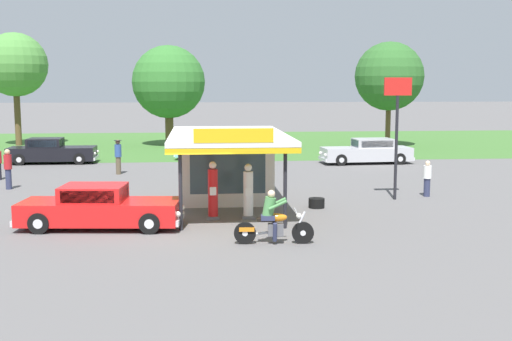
% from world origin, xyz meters
% --- Properties ---
extents(ground_plane, '(300.00, 300.00, 0.00)m').
position_xyz_m(ground_plane, '(0.00, 0.00, 0.00)').
color(ground_plane, '#5B5959').
extents(grass_verge_strip, '(120.00, 24.00, 0.01)m').
position_xyz_m(grass_verge_strip, '(0.00, 30.00, 0.00)').
color(grass_verge_strip, '#3D6B2D').
rests_on(grass_verge_strip, ground).
extents(service_station_kiosk, '(4.22, 8.02, 3.24)m').
position_xyz_m(service_station_kiosk, '(1.28, 4.82, 1.65)').
color(service_station_kiosk, silver).
rests_on(service_station_kiosk, ground).
extents(gas_pump_nearside, '(0.44, 0.44, 1.99)m').
position_xyz_m(gas_pump_nearside, '(0.67, 1.48, 0.91)').
color(gas_pump_nearside, slate).
rests_on(gas_pump_nearside, ground).
extents(gas_pump_offside, '(0.44, 0.44, 1.90)m').
position_xyz_m(gas_pump_offside, '(1.88, 1.48, 0.86)').
color(gas_pump_offside, slate).
rests_on(gas_pump_offside, ground).
extents(motorcycle_with_rider, '(2.32, 0.70, 1.58)m').
position_xyz_m(motorcycle_with_rider, '(2.30, -2.17, 0.65)').
color(motorcycle_with_rider, black).
rests_on(motorcycle_with_rider, ground).
extents(featured_classic_sedan, '(5.36, 2.24, 1.39)m').
position_xyz_m(featured_classic_sedan, '(-2.99, 0.40, 0.64)').
color(featured_classic_sedan, red).
rests_on(featured_classic_sedan, ground).
extents(parked_car_back_row_centre, '(5.45, 2.10, 1.46)m').
position_xyz_m(parked_car_back_row_centre, '(10.05, 16.35, 0.68)').
color(parked_car_back_row_centre, '#B7B7BC').
rests_on(parked_car_back_row_centre, ground).
extents(parked_car_back_row_far_left, '(5.01, 2.59, 1.55)m').
position_xyz_m(parked_car_back_row_far_left, '(1.22, 19.36, 0.71)').
color(parked_car_back_row_far_left, '#7AC6D1').
rests_on(parked_car_back_row_far_left, ground).
extents(parked_car_back_row_centre_left, '(5.17, 1.98, 1.48)m').
position_xyz_m(parked_car_back_row_centre_left, '(-8.40, 18.10, 0.67)').
color(parked_car_back_row_centre_left, black).
rests_on(parked_car_back_row_centre_left, ground).
extents(bystander_strolling_foreground, '(0.39, 0.39, 1.78)m').
position_xyz_m(bystander_strolling_foreground, '(-3.91, 13.00, 0.97)').
color(bystander_strolling_foreground, brown).
rests_on(bystander_strolling_foreground, ground).
extents(bystander_leaning_by_kiosk, '(0.34, 0.34, 1.77)m').
position_xyz_m(bystander_leaning_by_kiosk, '(-8.15, 8.60, 0.94)').
color(bystander_leaning_by_kiosk, '#2D3351').
rests_on(bystander_leaning_by_kiosk, ground).
extents(bystander_chatting_near_pumps, '(0.34, 0.34, 1.49)m').
position_xyz_m(bystander_chatting_near_pumps, '(9.55, 5.14, 0.77)').
color(bystander_chatting_near_pumps, '#2D3351').
rests_on(bystander_chatting_near_pumps, ground).
extents(tree_oak_far_left, '(4.77, 4.77, 8.46)m').
position_xyz_m(tree_oak_far_left, '(-13.41, 29.83, 6.04)').
color(tree_oak_far_left, brown).
rests_on(tree_oak_far_left, ground).
extents(tree_oak_centre, '(5.44, 5.44, 7.51)m').
position_xyz_m(tree_oak_centre, '(-1.97, 28.51, 4.77)').
color(tree_oak_centre, brown).
rests_on(tree_oak_centre, ground).
extents(tree_oak_left, '(5.04, 5.04, 7.71)m').
position_xyz_m(tree_oak_left, '(14.26, 26.13, 5.10)').
color(tree_oak_left, brown).
rests_on(tree_oak_left, ground).
extents(roadside_pole_sign, '(1.10, 0.12, 4.85)m').
position_xyz_m(roadside_pole_sign, '(8.03, 4.59, 3.31)').
color(roadside_pole_sign, black).
rests_on(roadside_pole_sign, ground).
extents(spare_tire_stack, '(0.60, 0.60, 0.36)m').
position_xyz_m(spare_tire_stack, '(4.58, 3.13, 0.18)').
color(spare_tire_stack, black).
rests_on(spare_tire_stack, ground).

